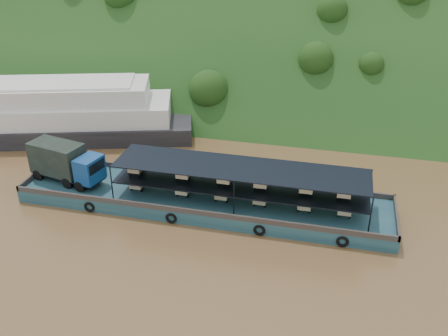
# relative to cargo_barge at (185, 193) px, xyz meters

# --- Properties ---
(ground) EXTENTS (160.00, 160.00, 0.00)m
(ground) POSITION_rel_cargo_barge_xyz_m (5.23, -0.82, -1.26)
(ground) COLOR brown
(ground) RESTS_ON ground
(hillside) EXTENTS (140.00, 39.60, 39.60)m
(hillside) POSITION_rel_cargo_barge_xyz_m (5.23, 35.18, -1.26)
(hillside) COLOR #163915
(hillside) RESTS_ON ground
(cargo_barge) EXTENTS (35.08, 7.18, 5.02)m
(cargo_barge) POSITION_rel_cargo_barge_xyz_m (0.00, 0.00, 0.00)
(cargo_barge) COLOR #15374A
(cargo_barge) RESTS_ON ground
(passenger_ferry) EXTENTS (35.50, 18.40, 6.98)m
(passenger_ferry) POSITION_rel_cargo_barge_xyz_m (-21.01, 11.68, 1.77)
(passenger_ferry) COLOR black
(passenger_ferry) RESTS_ON ground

